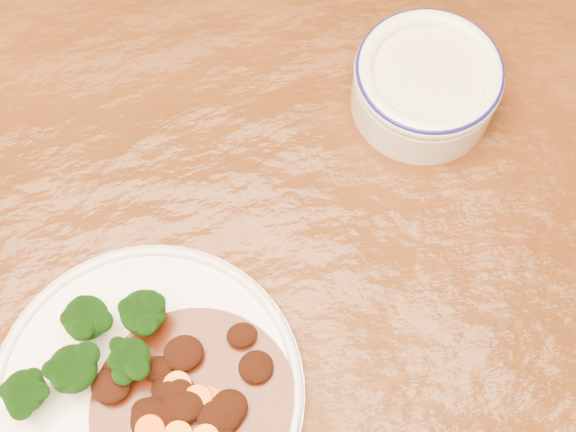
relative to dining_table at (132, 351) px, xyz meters
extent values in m
cube|color=#5C2B10|center=(0.00, 0.00, 0.06)|extent=(1.56, 1.00, 0.04)
cylinder|color=#381C0E|center=(0.66, 0.44, -0.32)|extent=(0.06, 0.06, 0.71)
cylinder|color=silver|center=(0.02, -0.06, 0.09)|extent=(0.25, 0.25, 0.01)
torus|color=silver|center=(0.02, -0.06, 0.09)|extent=(0.25, 0.25, 0.01)
cylinder|color=#679E52|center=(0.01, -0.04, 0.10)|extent=(0.01, 0.01, 0.01)
ellipsoid|color=black|center=(0.01, -0.04, 0.12)|extent=(0.03, 0.03, 0.03)
cylinder|color=#679E52|center=(-0.07, -0.05, 0.10)|extent=(0.01, 0.01, 0.01)
ellipsoid|color=black|center=(-0.07, -0.05, 0.12)|extent=(0.03, 0.03, 0.03)
cylinder|color=#679E52|center=(0.03, 0.00, 0.10)|extent=(0.01, 0.01, 0.01)
ellipsoid|color=black|center=(0.03, 0.00, 0.12)|extent=(0.04, 0.04, 0.03)
cylinder|color=#679E52|center=(-0.03, -0.04, 0.10)|extent=(0.01, 0.01, 0.01)
ellipsoid|color=black|center=(-0.03, -0.04, 0.12)|extent=(0.04, 0.04, 0.03)
cylinder|color=#679E52|center=(-0.02, 0.00, 0.10)|extent=(0.01, 0.01, 0.01)
ellipsoid|color=black|center=(-0.02, 0.00, 0.12)|extent=(0.04, 0.04, 0.03)
cylinder|color=#4B1708|center=(0.05, -0.08, 0.09)|extent=(0.16, 0.16, 0.00)
ellipsoid|color=black|center=(0.05, -0.04, 0.10)|extent=(0.03, 0.03, 0.02)
ellipsoid|color=black|center=(0.08, -0.09, 0.10)|extent=(0.03, 0.03, 0.01)
ellipsoid|color=black|center=(0.03, -0.05, 0.10)|extent=(0.02, 0.02, 0.01)
ellipsoid|color=black|center=(0.04, -0.08, 0.10)|extent=(0.02, 0.02, 0.01)
ellipsoid|color=black|center=(0.04, -0.06, 0.10)|extent=(0.03, 0.03, 0.01)
ellipsoid|color=black|center=(0.02, -0.08, 0.10)|extent=(0.02, 0.02, 0.01)
ellipsoid|color=black|center=(0.11, -0.06, 0.10)|extent=(0.03, 0.03, 0.01)
ellipsoid|color=black|center=(0.10, -0.03, 0.10)|extent=(0.03, 0.02, 0.01)
ellipsoid|color=black|center=(0.02, -0.09, 0.10)|extent=(0.04, 0.04, 0.02)
ellipsoid|color=black|center=(-0.01, -0.05, 0.10)|extent=(0.03, 0.03, 0.02)
ellipsoid|color=black|center=(0.05, -0.07, 0.10)|extent=(0.03, 0.03, 0.01)
ellipsoid|color=black|center=(0.05, -0.08, 0.10)|extent=(0.03, 0.03, 0.02)
ellipsoid|color=black|center=(0.07, -0.09, 0.10)|extent=(0.04, 0.03, 0.02)
cylinder|color=orange|center=(0.07, -0.08, 0.10)|extent=(0.03, 0.03, 0.01)
cylinder|color=orange|center=(0.02, -0.09, 0.11)|extent=(0.03, 0.03, 0.01)
cylinder|color=orange|center=(0.06, -0.08, 0.11)|extent=(0.03, 0.03, 0.01)
cylinder|color=orange|center=(0.05, -0.06, 0.10)|extent=(0.03, 0.03, 0.00)
cylinder|color=white|center=(0.31, 0.15, 0.10)|extent=(0.13, 0.13, 0.04)
cylinder|color=beige|center=(0.31, 0.15, 0.13)|extent=(0.10, 0.10, 0.01)
torus|color=white|center=(0.31, 0.15, 0.13)|extent=(0.13, 0.13, 0.02)
torus|color=navy|center=(0.31, 0.15, 0.14)|extent=(0.13, 0.13, 0.01)
camera|label=1|loc=(0.10, -0.20, 0.73)|focal=50.00mm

